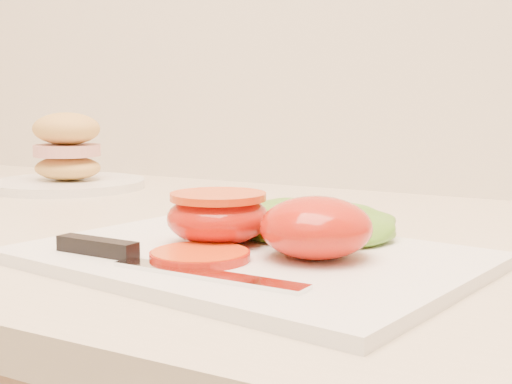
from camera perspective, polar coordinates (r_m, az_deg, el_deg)
The scene contains 8 objects.
cutting_board at distance 0.55m, azimuth -0.52°, elevation -5.25°, with size 0.34×0.24×0.01m, color white.
tomato_half_dome at distance 0.53m, azimuth 4.83°, elevation -2.84°, with size 0.08×0.08×0.05m, color #BA250B.
tomato_half_cut at distance 0.58m, azimuth -3.04°, elevation -1.92°, with size 0.08×0.08×0.04m.
tomato_slice_0 at distance 0.52m, azimuth -4.51°, elevation -5.09°, with size 0.07×0.07×0.01m, color #D34A10.
lettuce_leaf_0 at distance 0.61m, azimuth 2.51°, elevation -2.33°, with size 0.13×0.09×0.02m, color #63A32B.
lettuce_leaf_1 at distance 0.59m, azimuth 6.08°, elevation -2.64°, with size 0.12×0.09×0.03m, color #63A32B.
knife at distance 0.52m, azimuth -9.51°, elevation -5.13°, with size 0.22×0.03×0.01m.
sandwich_plate at distance 1.03m, azimuth -14.84°, elevation 2.33°, with size 0.21×0.21×0.11m.
Camera 1 is at (0.11, 1.08, 1.06)m, focal length 50.00 mm.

